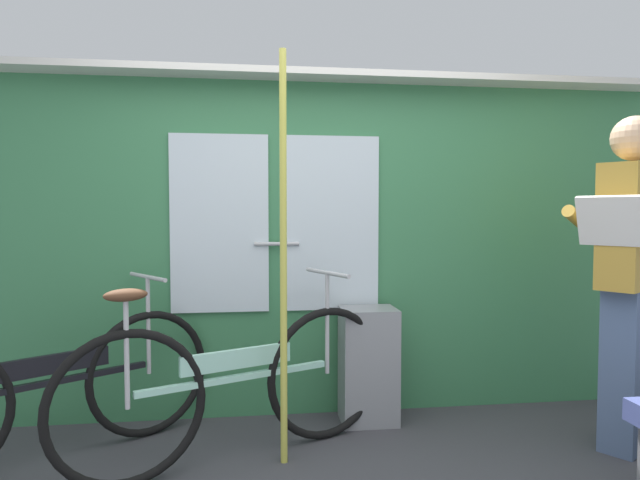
{
  "coord_description": "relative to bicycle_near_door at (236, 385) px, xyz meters",
  "views": [
    {
      "loc": [
        -0.37,
        -2.09,
        1.29
      ],
      "look_at": [
        0.02,
        0.92,
        1.14
      ],
      "focal_mm": 30.69,
      "sensor_mm": 36.0,
      "label": 1
    }
  ],
  "objects": [
    {
      "name": "train_door_wall",
      "position": [
        0.43,
        0.65,
        0.73
      ],
      "size": [
        4.64,
        0.28,
        2.15
      ],
      "color": "#387A4C",
      "rests_on": "ground_plane"
    },
    {
      "name": "bicycle_near_door",
      "position": [
        0.0,
        0.0,
        0.0
      ],
      "size": [
        1.71,
        0.82,
        0.96
      ],
      "rotation": [
        0.0,
        0.0,
        0.42
      ],
      "color": "black",
      "rests_on": "ground_plane"
    },
    {
      "name": "bicycle_leaning_behind",
      "position": [
        -0.94,
        0.09,
        -0.01
      ],
      "size": [
        1.48,
        1.05,
        0.93
      ],
      "rotation": [
        0.0,
        0.0,
        0.61
      ],
      "color": "black",
      "rests_on": "ground_plane"
    },
    {
      "name": "passenger_reading_newspaper",
      "position": [
        2.11,
        -0.11,
        0.56
      ],
      "size": [
        0.65,
        0.61,
        1.81
      ],
      "rotation": [
        0.0,
        0.0,
        3.76
      ],
      "color": "slate",
      "rests_on": "ground_plane"
    },
    {
      "name": "trash_bin_by_wall",
      "position": [
        0.8,
        0.44,
        -0.05
      ],
      "size": [
        0.34,
        0.28,
        0.71
      ],
      "primitive_type": "cube",
      "color": "gray",
      "rests_on": "ground_plane"
    },
    {
      "name": "handrail_pole",
      "position": [
        0.25,
        -0.05,
        0.65
      ],
      "size": [
        0.04,
        0.04,
        2.11
      ],
      "primitive_type": "cylinder",
      "color": "#C6C14C",
      "rests_on": "ground_plane"
    }
  ]
}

